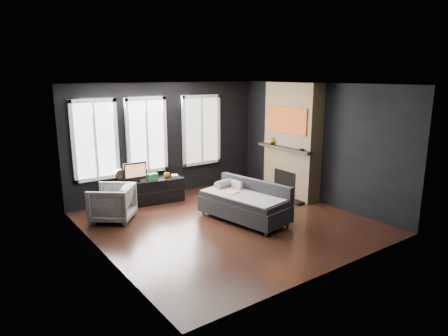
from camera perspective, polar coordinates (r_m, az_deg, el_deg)
floor at (r=8.01m, az=0.68°, el=-7.83°), size 5.00×5.00×0.00m
ceiling at (r=7.47m, az=0.74°, el=11.87°), size 5.00×5.00×0.00m
wall_back at (r=9.72m, az=-8.11°, el=4.07°), size 5.00×0.02×2.70m
wall_left at (r=6.50m, az=-17.33°, el=-1.00°), size 0.02×5.00×2.70m
wall_right at (r=9.31m, az=13.21°, el=3.44°), size 0.02×5.00×2.70m
windows at (r=9.37m, az=-10.67°, el=9.98°), size 4.00×0.16×1.76m
fireplace at (r=9.56m, az=9.72°, el=3.86°), size 0.70×1.62×2.70m
sofa at (r=8.02m, az=2.87°, el=-4.81°), size 1.24×1.98×0.79m
stripe_pillow at (r=8.35m, az=1.84°, el=-2.81°), size 0.08×0.29×0.29m
armchair at (r=8.32m, az=-15.70°, el=-4.59°), size 1.06×1.07×0.80m
media_console at (r=9.28m, az=-10.84°, el=-3.28°), size 1.66×0.72×0.55m
monitor at (r=9.09m, az=-12.57°, el=-0.35°), size 0.54×0.14×0.48m
desk_fan at (r=9.02m, az=-14.64°, el=-1.10°), size 0.24×0.24×0.31m
mug at (r=9.32m, az=-8.16°, el=-0.91°), size 0.15×0.13×0.14m
book at (r=9.45m, az=-7.55°, el=-0.50°), size 0.14×0.07×0.20m
storage_box at (r=9.21m, az=-10.24°, el=-1.18°), size 0.25×0.18×0.13m
mantel_vase at (r=9.71m, az=6.78°, el=3.93°), size 0.21×0.22×0.18m
mantel_clock at (r=9.03m, az=11.05°, el=2.60°), size 0.14×0.14×0.04m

